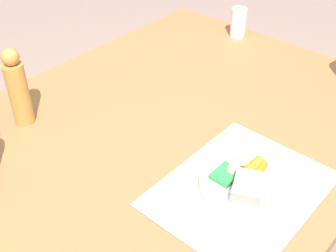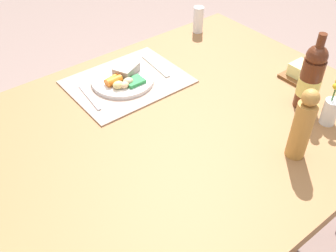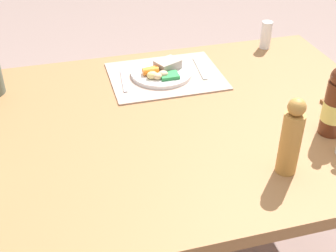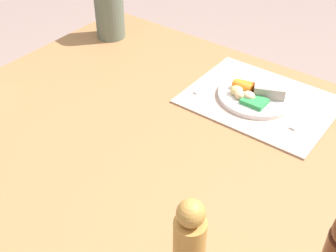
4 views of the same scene
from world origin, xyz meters
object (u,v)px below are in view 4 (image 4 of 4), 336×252
dining_table (190,167)px  fork (309,114)px  cooler_bottle (109,9)px  knife (212,82)px  pepper_mill (189,251)px  dinner_plate (257,93)px

dining_table → fork: fork is taller
fork → cooler_bottle: 0.81m
fork → knife: same height
fork → pepper_mill: (-0.04, 0.66, 0.11)m
dinner_plate → cooler_bottle: cooler_bottle is taller
dining_table → dinner_plate: dinner_plate is taller
knife → dining_table: bearing=118.1°
dining_table → pepper_mill: (-0.23, 0.34, 0.18)m
dining_table → cooler_bottle: 0.73m
dining_table → fork: (-0.19, -0.32, 0.08)m
knife → pepper_mill: (-0.35, 0.64, 0.11)m
fork → cooler_bottle: bearing=3.3°
knife → pepper_mill: 0.74m
dinner_plate → knife: (0.15, 0.01, -0.01)m
dining_table → dinner_plate: 0.32m
dining_table → dinner_plate: (-0.03, -0.31, 0.09)m
dinner_plate → pepper_mill: (-0.20, 0.65, 0.09)m
cooler_bottle → knife: bearing=173.7°
dinner_plate → pepper_mill: pepper_mill is taller
fork → pepper_mill: bearing=98.5°
knife → cooler_bottle: cooler_bottle is taller
fork → cooler_bottle: cooler_bottle is taller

